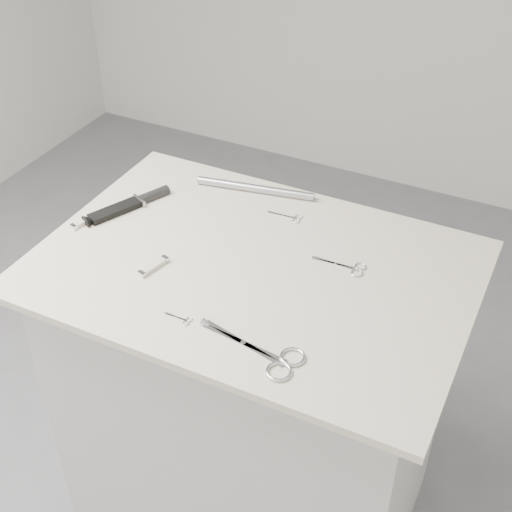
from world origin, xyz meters
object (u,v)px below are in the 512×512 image
at_px(pocket_knife_b, 154,266).
at_px(metal_rail, 255,188).
at_px(large_shears, 270,356).
at_px(tiny_scissors, 182,319).
at_px(sheathed_knife, 133,203).
at_px(plinth, 254,402).
at_px(pocket_knife_a, 86,221).
at_px(embroidery_scissors_a, 349,267).
at_px(embroidery_scissors_b, 290,217).

xyz_separation_m(pocket_knife_b, metal_rail, (0.06, 0.40, 0.01)).
height_order(pocket_knife_b, metal_rail, metal_rail).
relative_size(large_shears, tiny_scissors, 3.72).
relative_size(sheathed_knife, pocket_knife_b, 2.60).
relative_size(plinth, sheathed_knife, 4.05).
bearing_deg(sheathed_knife, tiny_scissors, -108.50).
xyz_separation_m(pocket_knife_a, pocket_knife_b, (0.25, -0.08, 0.00)).
xyz_separation_m(embroidery_scissors_a, pocket_knife_b, (-0.40, -0.20, 0.00)).
bearing_deg(embroidery_scissors_b, plinth, -92.19).
bearing_deg(pocket_knife_a, embroidery_scissors_a, -63.81).
height_order(embroidery_scissors_b, sheathed_knife, sheathed_knife).
bearing_deg(pocket_knife_a, plinth, -70.26).
bearing_deg(pocket_knife_b, embroidery_scissors_b, -17.05).
height_order(large_shears, metal_rail, metal_rail).
height_order(tiny_scissors, pocket_knife_a, pocket_knife_a).
bearing_deg(embroidery_scissors_a, sheathed_knife, 178.84).
bearing_deg(tiny_scissors, sheathed_knife, 137.53).
xyz_separation_m(embroidery_scissors_b, metal_rail, (-0.13, 0.07, 0.01)).
bearing_deg(large_shears, tiny_scissors, -175.17).
relative_size(large_shears, embroidery_scissors_a, 1.86).
bearing_deg(embroidery_scissors_a, tiny_scissors, -129.91).
distance_m(plinth, embroidery_scissors_a, 0.52).
distance_m(large_shears, tiny_scissors, 0.22).
relative_size(embroidery_scissors_b, sheathed_knife, 0.41).
relative_size(plinth, embroidery_scissors_b, 9.90).
height_order(embroidery_scissors_a, sheathed_knife, sheathed_knife).
height_order(plinth, pocket_knife_b, pocket_knife_b).
relative_size(tiny_scissors, pocket_knife_b, 0.74).
bearing_deg(sheathed_knife, pocket_knife_b, -111.13).
xyz_separation_m(plinth, large_shears, (0.16, -0.25, 0.47)).
distance_m(plinth, tiny_scissors, 0.53).
xyz_separation_m(large_shears, tiny_scissors, (-0.21, 0.02, -0.00)).
height_order(embroidery_scissors_a, tiny_scissors, same).
bearing_deg(metal_rail, sheathed_knife, -141.29).
distance_m(tiny_scissors, metal_rail, 0.52).
xyz_separation_m(embroidery_scissors_b, pocket_knife_b, (-0.20, -0.33, 0.00)).
xyz_separation_m(plinth, metal_rail, (-0.14, 0.29, 0.48)).
bearing_deg(embroidery_scissors_a, metal_rail, 148.10).
bearing_deg(metal_rail, plinth, -64.35).
distance_m(embroidery_scissors_a, pocket_knife_b, 0.45).
distance_m(embroidery_scissors_a, pocket_knife_a, 0.66).
height_order(embroidery_scissors_b, pocket_knife_b, pocket_knife_b).
distance_m(large_shears, pocket_knife_b, 0.39).
relative_size(plinth, tiny_scissors, 14.26).
bearing_deg(embroidery_scissors_a, large_shears, -98.16).
bearing_deg(embroidery_scissors_b, embroidery_scissors_a, -35.18).
bearing_deg(sheathed_knife, embroidery_scissors_b, -46.33).
distance_m(large_shears, sheathed_knife, 0.64).
height_order(sheathed_knife, pocket_knife_b, sheathed_knife).
bearing_deg(plinth, large_shears, -57.16).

